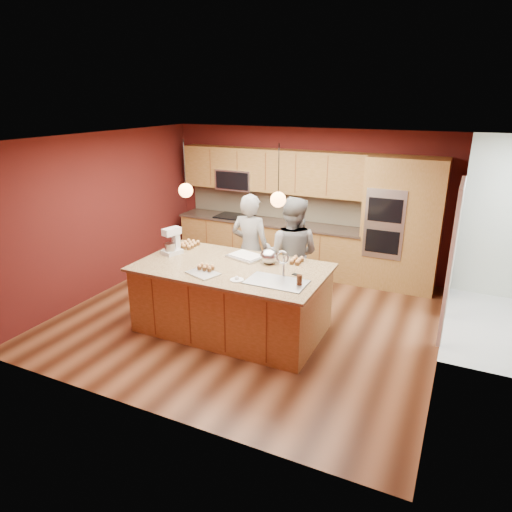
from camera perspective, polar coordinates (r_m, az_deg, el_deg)
The scene contains 24 objects.
floor at distance 7.15m, azimuth -0.81°, elevation -7.59°, with size 5.50×5.50×0.00m, color #3E1E10.
ceiling at distance 6.40m, azimuth -0.93°, elevation 14.50°, with size 5.50×5.50×0.00m, color silver.
wall_back at distance 8.89m, azimuth 6.28°, elevation 6.97°, with size 5.50×5.50×0.00m, color #4D1614.
wall_front at distance 4.68m, azimuth -14.49°, elevation -5.17°, with size 5.50×5.50×0.00m, color #4D1614.
wall_left at distance 8.20m, azimuth -18.47°, elevation 5.02°, with size 5.00×5.00×0.00m, color #4D1614.
wall_right at distance 6.03m, azimuth 23.33°, elevation -0.57°, with size 5.00×5.00×0.00m, color #4D1614.
cabinet_run at distance 8.99m, azimuth 1.55°, elevation 4.81°, with size 3.74×0.64×2.30m.
oven_column at distance 8.25m, azimuth 17.72°, elevation 3.75°, with size 1.30×0.62×2.30m.
doorway_trim at distance 6.88m, azimuth 23.19°, elevation -0.83°, with size 0.08×1.11×2.20m, color silver, non-canonical shape.
pendant_left at distance 6.49m, azimuth -8.77°, elevation 8.14°, with size 0.20×0.20×0.80m.
pendant_right at distance 5.84m, azimuth 2.79°, elevation 7.10°, with size 0.20×0.20×0.80m.
island at distance 6.59m, azimuth -2.94°, elevation -5.23°, with size 2.67×1.49×1.36m.
person_left at distance 7.36m, azimuth -0.71°, elevation 0.86°, with size 0.66×0.43×1.81m, color black.
person_right at distance 7.09m, azimuth 4.45°, elevation 0.15°, with size 0.89×0.69×1.83m, color slate.
stand_mixer at distance 6.98m, azimuth -10.45°, elevation 1.65°, with size 0.28×0.33×0.40m.
sheet_cake at distance 6.73m, azimuth -1.27°, elevation -0.04°, with size 0.60×0.51×0.05m.
cooling_rack at distance 6.16m, azimuth -6.64°, elevation -2.16°, with size 0.42×0.30×0.02m, color silver.
mixing_bowl at distance 6.48m, azimuth 1.65°, elevation -0.04°, with size 0.26×0.26×0.22m, color #B4B7BC.
plate at distance 5.92m, azimuth -2.40°, elevation -3.00°, with size 0.18×0.18×0.01m, color silver.
tumbler at distance 5.76m, azimuth 5.44°, elevation -3.04°, with size 0.07×0.07×0.14m, color #3B1E10.
phone at distance 6.11m, azimuth 5.14°, elevation -2.35°, with size 0.13×0.07×0.01m, color black.
cupcakes_left at distance 7.30m, azimuth -8.42°, elevation 1.46°, with size 0.26×0.35×0.08m, color tan, non-canonical shape.
cupcakes_rack at distance 6.26m, azimuth -6.30°, elevation -1.39°, with size 0.23×0.15×0.07m, color tan, non-canonical shape.
cupcakes_right at distance 6.54m, azimuth 5.10°, elevation -0.55°, with size 0.17×0.26×0.08m, color tan, non-canonical shape.
Camera 1 is at (2.81, -5.72, 3.24)m, focal length 32.00 mm.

